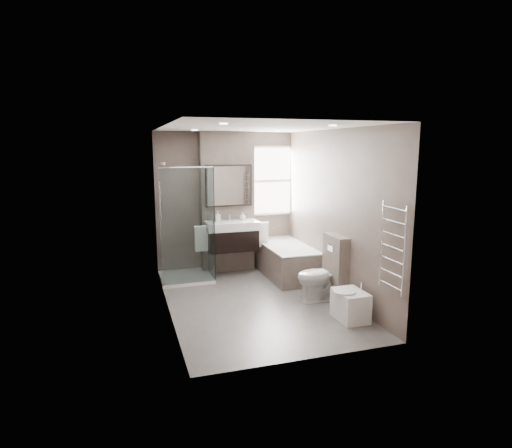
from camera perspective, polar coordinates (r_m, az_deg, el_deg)
name	(u,v)px	position (r m, az deg, el deg)	size (l,w,h in m)	color
room	(256,217)	(6.31, -0.06, 0.88)	(2.70, 3.90, 2.70)	#5A5553
vanity_pier	(227,203)	(8.00, -3.89, 2.87)	(1.00, 0.25, 2.60)	#61544C
vanity	(232,236)	(7.76, -3.23, -1.55)	(0.95, 0.47, 0.66)	black
mirror_cabinet	(229,186)	(7.80, -3.64, 5.13)	(0.86, 0.08, 0.76)	black
towel_left	(202,239)	(7.63, -7.27, -1.98)	(0.24, 0.06, 0.44)	silver
towel_right	(262,235)	(7.90, 0.75, -1.47)	(0.24, 0.06, 0.44)	silver
shower_enclosure	(192,253)	(7.59, -8.58, -3.84)	(0.90, 0.90, 2.00)	white
bathtub	(286,259)	(7.83, 3.99, -4.64)	(0.75, 1.60, 0.57)	#61544C
window	(271,181)	(8.31, 1.98, 5.77)	(0.98, 0.06, 1.33)	white
toilet	(321,276)	(6.66, 8.60, -6.88)	(0.42, 0.74, 0.76)	white
cistern_box	(335,267)	(6.72, 10.53, -5.70)	(0.19, 0.55, 1.00)	#61544C
bidet	(350,305)	(6.05, 12.42, -10.47)	(0.43, 0.50, 0.52)	white
towel_radiator	(393,247)	(5.48, 17.75, -3.00)	(0.03, 0.49, 1.10)	silver
soap_bottle_a	(218,216)	(7.69, -5.11, 1.01)	(0.09, 0.09, 0.19)	white
soap_bottle_b	(243,216)	(7.85, -1.80, 1.08)	(0.11, 0.11, 0.15)	white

